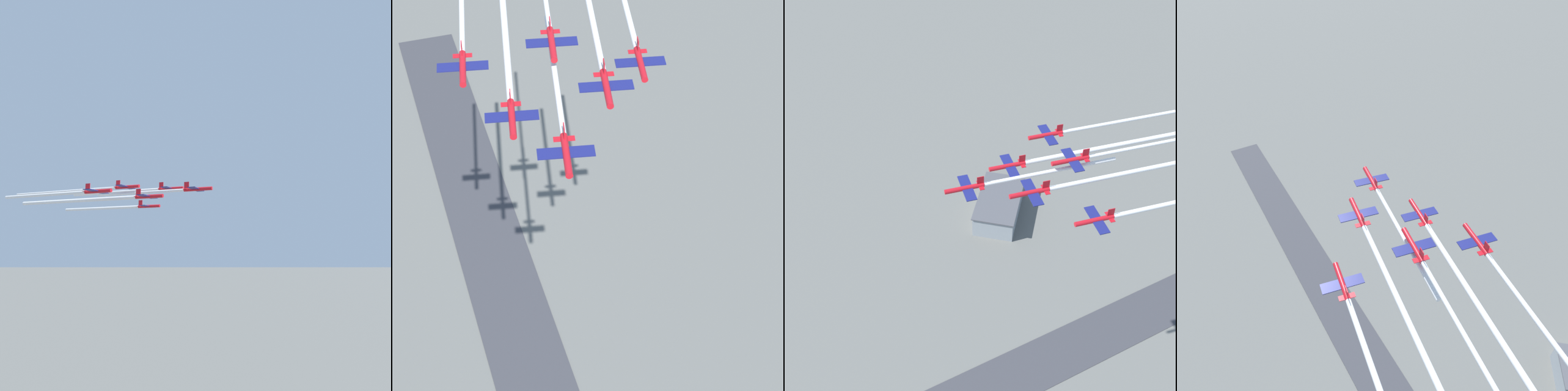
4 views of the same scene
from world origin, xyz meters
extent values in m
cylinder|color=red|center=(37.52, 25.79, 106.89)|extent=(5.64, 9.00, 1.18)
cube|color=navy|center=(37.83, 25.23, 106.89)|extent=(9.10, 6.56, 0.19)
cube|color=red|center=(39.42, 22.32, 108.36)|extent=(0.95, 1.57, 2.35)
cube|color=red|center=(39.42, 22.32, 106.89)|extent=(3.56, 2.67, 0.13)
cylinder|color=red|center=(37.04, 10.34, 109.06)|extent=(5.64, 9.00, 1.18)
cube|color=navy|center=(37.35, 9.78, 109.06)|extent=(9.10, 6.56, 0.19)
cube|color=red|center=(38.94, 6.87, 110.53)|extent=(0.95, 1.57, 2.35)
cube|color=red|center=(38.94, 6.87, 109.06)|extent=(3.56, 2.67, 0.13)
cylinder|color=red|center=(50.79, 17.86, 104.13)|extent=(5.64, 9.00, 1.18)
cube|color=navy|center=(51.10, 17.30, 104.13)|extent=(9.10, 6.56, 0.19)
cube|color=red|center=(52.69, 14.39, 105.60)|extent=(0.95, 1.57, 2.35)
cube|color=red|center=(52.69, 14.39, 104.13)|extent=(3.56, 2.67, 0.13)
cylinder|color=red|center=(36.56, -5.11, 103.94)|extent=(5.64, 9.00, 1.18)
cube|color=navy|center=(36.87, -5.67, 103.94)|extent=(9.10, 6.56, 0.19)
cube|color=red|center=(38.46, -8.57, 105.41)|extent=(0.95, 1.57, 2.35)
cube|color=red|center=(38.46, -8.57, 103.94)|extent=(3.56, 2.67, 0.13)
cylinder|color=red|center=(50.31, 2.41, 109.25)|extent=(5.64, 9.00, 1.18)
cube|color=navy|center=(50.62, 1.85, 109.25)|extent=(9.10, 6.56, 0.19)
cube|color=red|center=(52.20, -1.05, 110.72)|extent=(0.95, 1.57, 2.35)
cube|color=red|center=(52.20, -1.05, 109.25)|extent=(3.56, 2.67, 0.13)
cylinder|color=red|center=(64.06, 9.93, 105.38)|extent=(5.64, 9.00, 1.18)
cube|color=navy|center=(64.37, 9.37, 105.38)|extent=(9.10, 6.56, 0.19)
cube|color=red|center=(65.95, 6.47, 106.85)|extent=(0.95, 1.57, 2.35)
cube|color=red|center=(65.95, 6.47, 105.38)|extent=(3.56, 2.67, 0.13)
cylinder|color=white|center=(48.04, 6.57, 106.89)|extent=(17.26, 30.47, 0.96)
cylinder|color=white|center=(48.74, -11.06, 109.06)|extent=(19.77, 34.89, 1.11)
cylinder|color=white|center=(64.72, -7.60, 104.13)|extent=(24.33, 43.09, 1.23)
cylinder|color=white|center=(74.58, -9.30, 105.38)|extent=(17.29, 30.50, 0.99)
camera|label=1|loc=(100.94, 98.84, 90.86)|focal=28.00mm
camera|label=2|loc=(-6.41, 123.64, 199.42)|focal=85.00mm
camera|label=3|loc=(-53.20, 1.85, 194.51)|focal=50.00mm
camera|label=4|loc=(50.59, -51.09, 168.85)|focal=35.00mm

